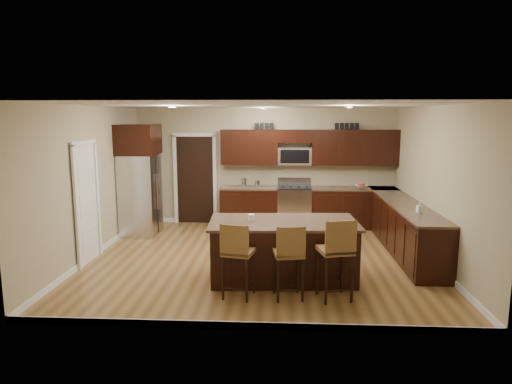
# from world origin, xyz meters

# --- Properties ---
(floor) EXTENTS (6.00, 6.00, 0.00)m
(floor) POSITION_xyz_m (0.00, 0.00, 0.00)
(floor) COLOR olive
(floor) RESTS_ON ground
(ceiling) EXTENTS (6.00, 6.00, 0.00)m
(ceiling) POSITION_xyz_m (0.00, 0.00, 2.70)
(ceiling) COLOR silver
(ceiling) RESTS_ON wall_back
(wall_back) EXTENTS (6.00, 0.00, 6.00)m
(wall_back) POSITION_xyz_m (0.00, 2.75, 1.35)
(wall_back) COLOR tan
(wall_back) RESTS_ON floor
(wall_left) EXTENTS (0.00, 5.50, 5.50)m
(wall_left) POSITION_xyz_m (-3.00, 0.00, 1.35)
(wall_left) COLOR tan
(wall_left) RESTS_ON floor
(wall_right) EXTENTS (0.00, 5.50, 5.50)m
(wall_right) POSITION_xyz_m (3.00, 0.00, 1.35)
(wall_right) COLOR tan
(wall_right) RESTS_ON floor
(base_cabinets) EXTENTS (4.02, 3.96, 0.92)m
(base_cabinets) POSITION_xyz_m (1.90, 1.45, 0.46)
(base_cabinets) COLOR black
(base_cabinets) RESTS_ON floor
(upper_cabinets) EXTENTS (4.00, 0.33, 0.80)m
(upper_cabinets) POSITION_xyz_m (1.04, 2.58, 1.84)
(upper_cabinets) COLOR black
(upper_cabinets) RESTS_ON wall_back
(range) EXTENTS (0.76, 0.64, 1.11)m
(range) POSITION_xyz_m (0.68, 2.45, 0.47)
(range) COLOR silver
(range) RESTS_ON floor
(microwave) EXTENTS (0.76, 0.31, 0.40)m
(microwave) POSITION_xyz_m (0.68, 2.60, 1.62)
(microwave) COLOR silver
(microwave) RESTS_ON upper_cabinets
(doorway) EXTENTS (0.85, 0.03, 2.06)m
(doorway) POSITION_xyz_m (-1.65, 2.73, 1.03)
(doorway) COLOR black
(doorway) RESTS_ON floor
(pantry_door) EXTENTS (0.03, 0.80, 2.04)m
(pantry_door) POSITION_xyz_m (-2.98, -0.30, 1.02)
(pantry_door) COLOR white
(pantry_door) RESTS_ON floor
(letter_decor) EXTENTS (2.20, 0.03, 0.15)m
(letter_decor) POSITION_xyz_m (0.90, 2.58, 2.29)
(letter_decor) COLOR black
(letter_decor) RESTS_ON upper_cabinets
(island) EXTENTS (2.34, 1.31, 0.92)m
(island) POSITION_xyz_m (0.41, -0.95, 0.43)
(island) COLOR black
(island) RESTS_ON floor
(stool_left) EXTENTS (0.48, 0.48, 1.08)m
(stool_left) POSITION_xyz_m (-0.23, -1.79, 0.67)
(stool_left) COLOR olive
(stool_left) RESTS_ON floor
(stool_mid) EXTENTS (0.45, 0.45, 1.06)m
(stool_mid) POSITION_xyz_m (0.49, -1.79, 0.66)
(stool_mid) COLOR olive
(stool_mid) RESTS_ON floor
(stool_right) EXTENTS (0.53, 0.53, 1.16)m
(stool_right) POSITION_xyz_m (1.14, -1.80, 0.72)
(stool_right) COLOR olive
(stool_right) RESTS_ON floor
(refrigerator) EXTENTS (0.79, 0.92, 2.35)m
(refrigerator) POSITION_xyz_m (-2.62, 1.59, 1.21)
(refrigerator) COLOR silver
(refrigerator) RESTS_ON floor
(floor_mat) EXTENTS (0.96, 0.71, 0.01)m
(floor_mat) POSITION_xyz_m (-0.20, 1.40, 0.01)
(floor_mat) COLOR brown
(floor_mat) RESTS_ON floor
(fruit_bowl) EXTENTS (0.33, 0.33, 0.07)m
(fruit_bowl) POSITION_xyz_m (2.19, 2.45, 0.95)
(fruit_bowl) COLOR silver
(fruit_bowl) RESTS_ON base_cabinets
(soap_bottle) EXTENTS (0.10, 0.10, 0.18)m
(soap_bottle) POSITION_xyz_m (2.70, -0.20, 1.01)
(soap_bottle) COLOR #B2B2B2
(soap_bottle) RESTS_ON base_cabinets
(canister_tall) EXTENTS (0.12, 0.12, 0.21)m
(canister_tall) POSITION_xyz_m (-0.47, 2.45, 1.02)
(canister_tall) COLOR silver
(canister_tall) RESTS_ON base_cabinets
(canister_short) EXTENTS (0.11, 0.11, 0.15)m
(canister_short) POSITION_xyz_m (-0.17, 2.45, 1.00)
(canister_short) COLOR silver
(canister_short) RESTS_ON base_cabinets
(island_jar) EXTENTS (0.10, 0.10, 0.10)m
(island_jar) POSITION_xyz_m (-0.09, -0.95, 0.97)
(island_jar) COLOR white
(island_jar) RESTS_ON island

